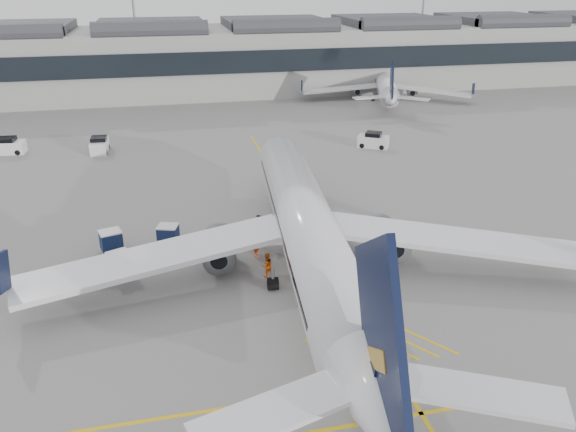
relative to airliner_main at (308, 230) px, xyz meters
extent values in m
plane|color=gray|center=(-8.05, -2.52, -3.39)|extent=(220.00, 220.00, 0.00)
cube|color=#9E9E99|center=(-8.05, 69.48, 2.11)|extent=(200.00, 20.00, 11.00)
cube|color=black|center=(-8.05, 59.28, 3.11)|extent=(200.00, 0.50, 3.60)
cube|color=#38383D|center=(-8.05, 69.48, 8.31)|extent=(200.00, 18.00, 1.40)
cylinder|color=slate|center=(-13.05, 83.48, 9.11)|extent=(0.44, 0.44, 25.00)
cylinder|color=slate|center=(46.95, 83.48, 9.11)|extent=(0.44, 0.44, 25.00)
cube|color=gold|center=(1.95, 7.48, -3.39)|extent=(0.25, 60.00, 0.01)
cylinder|color=silver|center=(0.07, 0.74, 0.06)|extent=(7.15, 33.10, 4.12)
cone|color=silver|center=(1.80, 19.28, 0.06)|extent=(4.51, 4.75, 4.12)
cone|color=silver|center=(-1.70, -18.24, 0.50)|extent=(4.59, 5.62, 4.12)
cube|color=silver|center=(-10.45, 0.07, -0.93)|extent=(19.03, 7.93, 0.38)
cube|color=silver|center=(10.28, -1.86, -0.93)|extent=(18.66, 10.99, 0.38)
cylinder|color=slate|center=(-6.21, 1.88, -1.69)|extent=(2.66, 4.14, 2.30)
cylinder|color=slate|center=(6.45, 0.70, -1.69)|extent=(2.66, 4.14, 2.30)
cube|color=black|center=(-1.64, -17.58, 3.56)|extent=(1.10, 8.33, 9.17)
cylinder|color=black|center=(1.24, 13.29, -3.04)|extent=(0.37, 0.73, 0.70)
cylinder|color=black|center=(-2.91, -1.73, -2.95)|extent=(0.84, 0.94, 0.88)
cylinder|color=black|center=(2.54, -2.24, -2.95)|extent=(0.84, 0.94, 0.88)
cylinder|color=silver|center=(28.17, 56.04, -0.88)|extent=(10.37, 23.61, 2.99)
cone|color=silver|center=(32.43, 68.88, -0.88)|extent=(3.84, 3.97, 2.99)
cone|color=silver|center=(23.80, 42.89, -0.57)|extent=(4.05, 4.57, 2.99)
cube|color=silver|center=(20.61, 57.29, -1.60)|extent=(13.55, 2.95, 0.28)
cube|color=silver|center=(34.97, 52.52, -1.60)|extent=(12.60, 10.33, 0.28)
cylinder|color=slate|center=(23.91, 57.87, -2.16)|extent=(2.49, 3.25, 1.67)
cylinder|color=slate|center=(32.68, 54.96, -2.16)|extent=(2.49, 3.25, 1.67)
cube|color=black|center=(23.95, 43.34, 1.66)|extent=(2.14, 5.83, 6.67)
cylinder|color=black|center=(31.05, 64.73, -3.14)|extent=(0.37, 0.55, 0.51)
cylinder|color=black|center=(25.65, 54.78, -3.07)|extent=(0.73, 0.78, 0.64)
cylinder|color=black|center=(29.43, 53.52, -3.07)|extent=(0.73, 0.78, 0.64)
cube|color=#BCB8B2|center=(-1.88, 5.79, -3.00)|extent=(4.38, 1.95, 0.79)
cube|color=black|center=(-0.76, 5.72, -2.09)|extent=(3.89, 1.47, 1.67)
cube|color=#BCB8B2|center=(-3.12, 5.86, -2.21)|extent=(1.10, 1.52, 1.02)
cylinder|color=black|center=(-3.51, 5.10, -3.14)|extent=(0.51, 0.23, 0.50)
cylinder|color=black|center=(-3.41, 6.67, -3.14)|extent=(0.51, 0.23, 0.50)
cylinder|color=black|center=(-0.35, 4.91, -3.14)|extent=(0.51, 0.23, 0.50)
cylinder|color=black|center=(-0.26, 6.48, -3.14)|extent=(0.51, 0.23, 0.50)
cube|color=gray|center=(-9.71, 6.69, -3.22)|extent=(1.99, 1.80, 0.12)
cube|color=#132049|center=(-9.71, 6.69, -2.43)|extent=(1.84, 1.71, 1.42)
cube|color=silver|center=(-9.71, 6.69, -1.69)|extent=(1.90, 1.77, 0.10)
cylinder|color=black|center=(-10.53, 6.38, -3.28)|extent=(0.23, 0.16, 0.22)
cylinder|color=black|center=(-10.21, 7.41, -3.28)|extent=(0.23, 0.16, 0.22)
cylinder|color=black|center=(-9.22, 5.97, -3.28)|extent=(0.23, 0.16, 0.22)
cylinder|color=black|center=(-8.90, 7.00, -3.28)|extent=(0.23, 0.16, 0.22)
cube|color=gray|center=(-5.63, 3.70, -3.23)|extent=(1.76, 1.57, 0.11)
cube|color=#132049|center=(-5.63, 3.70, -2.52)|extent=(1.62, 1.49, 1.29)
cube|color=silver|center=(-5.63, 3.70, -1.85)|extent=(1.68, 1.55, 0.09)
cylinder|color=black|center=(-6.11, 3.08, -3.29)|extent=(0.21, 0.13, 0.20)
cylinder|color=black|center=(-6.35, 4.02, -3.29)|extent=(0.21, 0.13, 0.20)
cylinder|color=black|center=(-4.91, 3.37, -3.29)|extent=(0.21, 0.13, 0.20)
cylinder|color=black|center=(-5.14, 4.32, -3.29)|extent=(0.21, 0.13, 0.20)
cube|color=gray|center=(-13.27, 2.83, -3.22)|extent=(2.02, 1.88, 0.11)
cube|color=#132049|center=(-13.27, 2.83, -2.46)|extent=(1.87, 1.78, 1.38)
cube|color=silver|center=(-13.27, 2.83, -1.73)|extent=(1.94, 1.84, 0.10)
cylinder|color=black|center=(-13.67, 2.08, -3.29)|extent=(0.23, 0.17, 0.21)
cylinder|color=black|center=(-14.10, 3.04, -3.29)|extent=(0.23, 0.17, 0.21)
cylinder|color=black|center=(-12.45, 2.62, -3.29)|extent=(0.23, 0.17, 0.21)
cylinder|color=black|center=(-12.87, 3.58, -3.29)|extent=(0.23, 0.17, 0.21)
cube|color=gray|center=(-14.07, 6.48, -3.21)|extent=(2.05, 1.84, 0.12)
cube|color=#132049|center=(-14.07, 6.48, -2.40)|extent=(1.89, 1.75, 1.47)
cube|color=silver|center=(-14.07, 6.48, -1.63)|extent=(1.95, 1.81, 0.10)
cylinder|color=black|center=(-14.60, 5.75, -3.28)|extent=(0.24, 0.16, 0.22)
cylinder|color=black|center=(-14.91, 6.82, -3.28)|extent=(0.24, 0.16, 0.22)
cylinder|color=black|center=(-13.24, 6.14, -3.28)|extent=(0.24, 0.16, 0.22)
cylinder|color=black|center=(-13.55, 7.21, -3.28)|extent=(0.24, 0.16, 0.22)
imported|color=#F0450C|center=(-3.17, 3.37, -2.49)|extent=(0.67, 0.78, 1.80)
imported|color=#E4530C|center=(-2.99, 0.09, -2.47)|extent=(1.08, 0.96, 1.84)
cube|color=#4E5246|center=(-14.06, 3.11, -2.86)|extent=(2.81, 2.28, 0.98)
cube|color=#4E5246|center=(-14.06, 3.11, -2.27)|extent=(1.53, 1.53, 0.49)
cylinder|color=black|center=(-14.63, 2.19, -3.12)|extent=(0.60, 0.43, 0.55)
cylinder|color=black|center=(-15.11, 3.36, -3.12)|extent=(0.60, 0.43, 0.55)
cylinder|color=black|center=(-13.01, 2.86, -3.12)|extent=(0.60, 0.43, 0.55)
cylinder|color=black|center=(-13.49, 4.03, -3.12)|extent=(0.60, 0.43, 0.55)
cone|color=#F24C0A|center=(4.79, 19.16, -3.14)|extent=(0.37, 0.37, 0.51)
cone|color=#F24C0A|center=(5.35, 3.07, -3.15)|extent=(0.35, 0.35, 0.48)
cube|color=silver|center=(-27.84, 36.22, -2.64)|extent=(4.02, 2.28, 1.50)
cube|color=black|center=(-27.84, 36.22, -1.73)|extent=(2.09, 1.99, 0.64)
cylinder|color=black|center=(-29.04, 37.19, -3.07)|extent=(0.66, 0.29, 0.64)
cylinder|color=black|center=(-26.64, 35.24, -3.07)|extent=(0.66, 0.29, 0.64)
cylinder|color=black|center=(-26.48, 36.95, -3.07)|extent=(0.66, 0.29, 0.64)
cube|color=silver|center=(-17.12, 34.31, -2.67)|extent=(2.03, 3.81, 1.45)
cube|color=black|center=(-17.12, 34.31, -1.79)|extent=(1.84, 1.94, 0.62)
cylinder|color=black|center=(-16.35, 33.03, -3.08)|extent=(0.26, 0.63, 0.62)
cylinder|color=black|center=(-18.01, 33.11, -3.08)|extent=(0.26, 0.63, 0.62)
cylinder|color=black|center=(-16.24, 35.52, -3.08)|extent=(0.26, 0.63, 0.62)
cylinder|color=black|center=(-17.89, 35.59, -3.08)|extent=(0.26, 0.63, 0.62)
cube|color=silver|center=(15.97, 29.07, -2.67)|extent=(4.11, 3.48, 1.44)
cube|color=black|center=(15.97, 29.07, -1.80)|extent=(2.48, 2.44, 0.62)
cylinder|color=black|center=(14.49, 29.00, -3.08)|extent=(0.64, 0.51, 0.62)
cylinder|color=black|center=(15.34, 30.41, -3.08)|extent=(0.64, 0.51, 0.62)
cylinder|color=black|center=(16.60, 27.73, -3.08)|extent=(0.64, 0.51, 0.62)
cylinder|color=black|center=(17.44, 29.14, -3.08)|extent=(0.64, 0.51, 0.62)
camera|label=1|loc=(-9.25, -34.64, 16.77)|focal=35.00mm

